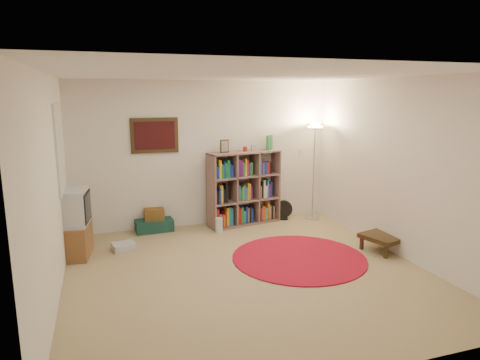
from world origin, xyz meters
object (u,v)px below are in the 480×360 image
(bookshelf, at_px, (243,189))
(suitcase, at_px, (154,225))
(side_table, at_px, (384,237))
(tv_stand, at_px, (72,224))
(floor_fan, at_px, (284,210))
(floor_lamp, at_px, (315,140))

(bookshelf, distance_m, suitcase, 1.65)
(bookshelf, distance_m, side_table, 2.50)
(bookshelf, bearing_deg, tv_stand, -175.61)
(floor_fan, bearing_deg, side_table, -50.85)
(floor_fan, relative_size, tv_stand, 0.37)
(floor_lamp, height_order, floor_fan, floor_lamp)
(bookshelf, height_order, floor_lamp, floor_lamp)
(floor_fan, distance_m, suitcase, 2.35)
(side_table, bearing_deg, floor_fan, 110.83)
(suitcase, bearing_deg, side_table, -36.49)
(floor_lamp, bearing_deg, bookshelf, 175.21)
(bookshelf, relative_size, floor_lamp, 0.89)
(bookshelf, bearing_deg, side_table, -61.91)
(floor_lamp, distance_m, side_table, 2.22)
(floor_fan, relative_size, suitcase, 0.57)
(bookshelf, relative_size, side_table, 2.34)
(tv_stand, bearing_deg, suitcase, 41.62)
(bookshelf, relative_size, tv_stand, 1.60)
(suitcase, bearing_deg, tv_stand, -149.52)
(floor_lamp, relative_size, tv_stand, 1.81)
(side_table, bearing_deg, tv_stand, 164.44)
(suitcase, relative_size, side_table, 0.96)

